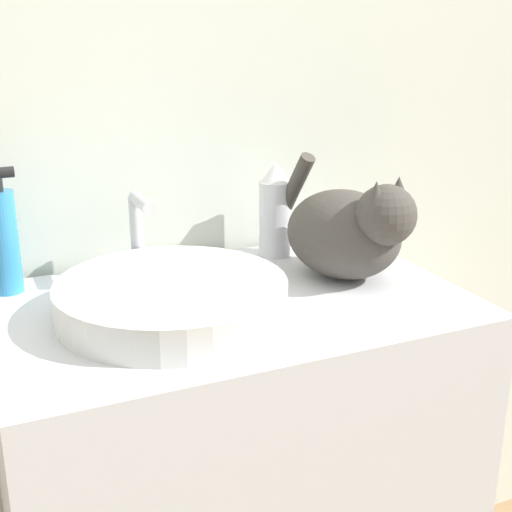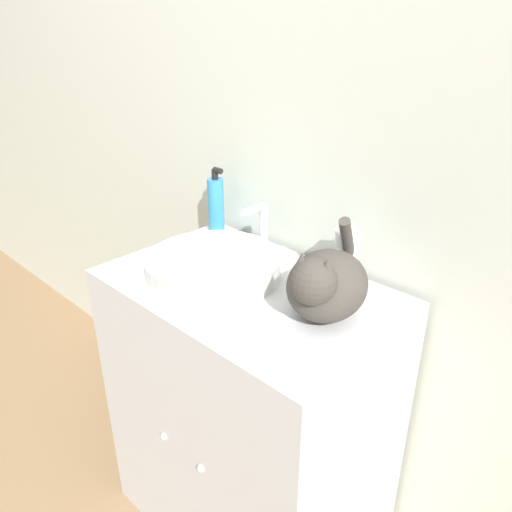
% 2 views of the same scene
% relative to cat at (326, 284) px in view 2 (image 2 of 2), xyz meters
% --- Properties ---
extents(wall_back, '(6.00, 0.05, 2.50)m').
position_rel_cat_xyz_m(wall_back, '(-0.23, 0.27, 0.29)').
color(wall_back, silver).
rests_on(wall_back, ground_plane).
extents(vanity_cabinet, '(0.76, 0.50, 0.88)m').
position_rel_cat_xyz_m(vanity_cabinet, '(-0.23, -0.02, -0.53)').
color(vanity_cabinet, silver).
rests_on(vanity_cabinet, ground_plane).
extents(sink_basin, '(0.36, 0.36, 0.06)m').
position_rel_cat_xyz_m(sink_basin, '(-0.34, -0.04, -0.06)').
color(sink_basin, silver).
rests_on(sink_basin, vanity_cabinet).
extents(faucet, '(0.17, 0.10, 0.16)m').
position_rel_cat_xyz_m(faucet, '(-0.34, 0.15, -0.02)').
color(faucet, silver).
rests_on(faucet, vanity_cabinet).
extents(cat, '(0.23, 0.32, 0.21)m').
position_rel_cat_xyz_m(cat, '(0.00, 0.00, 0.00)').
color(cat, '#47423D').
rests_on(cat, vanity_cabinet).
extents(soap_bottle, '(0.05, 0.05, 0.21)m').
position_rel_cat_xyz_m(soap_bottle, '(-0.56, 0.17, 0.00)').
color(soap_bottle, '#338CCC').
rests_on(soap_bottle, vanity_cabinet).
extents(spray_bottle, '(0.06, 0.06, 0.18)m').
position_rel_cat_xyz_m(spray_bottle, '(-0.06, 0.17, -0.00)').
color(spray_bottle, silver).
rests_on(spray_bottle, vanity_cabinet).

